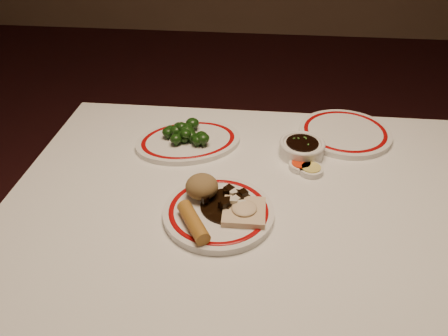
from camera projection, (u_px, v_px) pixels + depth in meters
dining_table at (253, 227)px, 1.10m from camera, size 1.20×0.90×0.75m
main_plate at (219, 212)px, 0.99m from camera, size 0.33×0.33×0.02m
rice_mound at (202, 187)px, 1.01m from camera, size 0.08×0.08×0.06m
spring_roll at (193, 222)px, 0.93m from camera, size 0.09×0.12×0.03m
fried_wonton at (244, 211)px, 0.97m from camera, size 0.10×0.10×0.03m
stirfry_heap at (230, 203)px, 1.00m from camera, size 0.13×0.13×0.03m
broccoli_plate at (188, 141)px, 1.25m from camera, size 0.36×0.34×0.02m
broccoli_pile at (186, 132)px, 1.23m from camera, size 0.14×0.12×0.05m
soy_bowl at (302, 149)px, 1.19m from camera, size 0.12×0.12×0.04m
sweet_sour_dish at (301, 166)px, 1.15m from camera, size 0.06×0.06×0.02m
mustard_dish at (311, 170)px, 1.13m from camera, size 0.06×0.06×0.02m
far_plate at (345, 133)px, 1.28m from camera, size 0.34×0.34×0.02m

